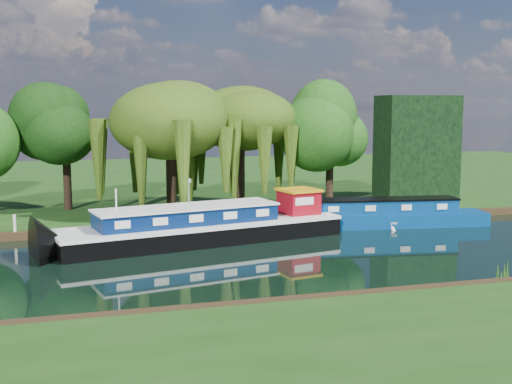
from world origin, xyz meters
name	(u,v)px	position (x,y,z in m)	size (l,w,h in m)	color
ground	(217,261)	(0.00, 0.00, 0.00)	(120.00, 120.00, 0.00)	black
far_bank	(143,181)	(0.00, 34.00, 0.23)	(120.00, 52.00, 0.45)	#14350E
dutch_barge	(205,227)	(0.38, 4.77, 0.86)	(16.79, 6.92, 3.46)	black
narrowboat	(384,216)	(12.29, 6.22, 0.70)	(13.58, 4.02, 1.96)	navy
white_cruiser	(389,229)	(12.30, 5.46, 0.00)	(1.74, 2.02, 1.06)	silver
willow_left	(170,123)	(-0.38, 12.09, 6.52)	(6.98, 6.98, 8.36)	black
willow_right	(240,129)	(4.55, 12.91, 6.09)	(6.35, 6.35, 7.73)	black
tree_far_mid	(65,130)	(-7.07, 16.04, 5.99)	(4.90, 4.90, 8.02)	black
tree_far_right	(330,132)	(11.04, 12.25, 5.79)	(4.74, 4.74, 7.76)	black
conifer_hedge	(417,148)	(19.00, 14.00, 4.45)	(6.00, 3.00, 8.00)	black
lamppost	(189,187)	(0.50, 10.50, 2.42)	(0.36, 0.36, 2.56)	silver
mooring_posts	(179,215)	(-0.50, 8.40, 0.95)	(19.16, 0.16, 1.00)	silver
reeds_near	(421,280)	(6.87, -7.57, 0.55)	(33.70, 1.50, 1.10)	#1B4813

